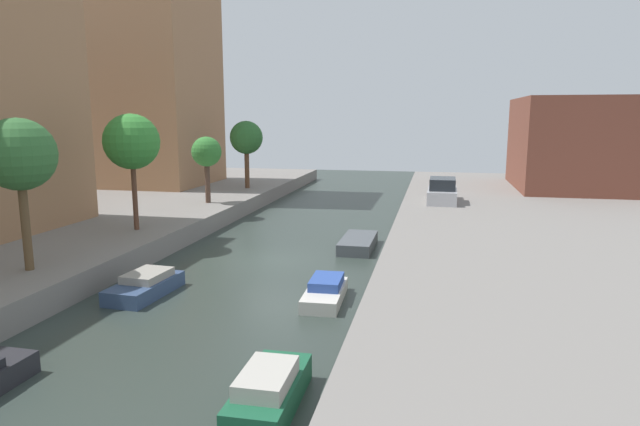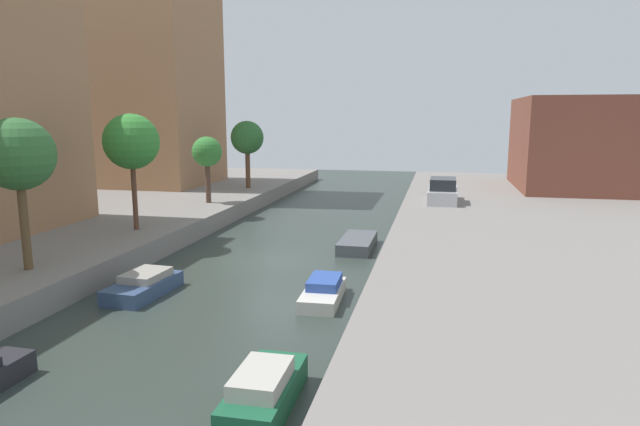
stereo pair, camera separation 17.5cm
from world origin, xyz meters
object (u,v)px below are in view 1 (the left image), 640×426
Objects in this scene: moored_boat_right_1 at (269,391)px; moored_boat_left_2 at (145,286)px; street_tree_3 at (207,153)px; moored_boat_right_3 at (358,243)px; street_tree_4 at (246,138)px; street_tree_1 at (19,156)px; low_block_right at (587,144)px; moored_boat_right_2 at (325,292)px; parked_car at (442,192)px; apartment_tower_far at (141,46)px; street_tree_2 at (132,142)px.

moored_boat_left_2 is at bearing 135.84° from moored_boat_right_1.
moored_boat_right_3 is (10.48, -6.06, -3.88)m from street_tree_3.
street_tree_1 is at bearing -90.00° from street_tree_4.
low_block_right reaches higher than moored_boat_left_2.
moored_boat_right_3 is (0.04, 7.84, -0.05)m from moored_boat_right_2.
moored_boat_right_3 is at bearing 42.56° from street_tree_1.
parked_car is 1.42× the size of moored_boat_right_2.
apartment_tower_far is 31.82m from moored_boat_right_2.
street_tree_3 is 1.12× the size of moored_boat_right_3.
street_tree_1 is (-25.05, -28.03, 0.68)m from low_block_right.
street_tree_1 is 1.06× the size of street_tree_4.
parked_car is 1.19× the size of moored_boat_right_3.
moored_boat_right_1 is at bearing -63.32° from street_tree_3.
low_block_right is at bearing 26.25° from street_tree_3.
moored_boat_left_2 is at bearing 14.52° from street_tree_1.
parked_car is (14.53, 3.45, -2.51)m from street_tree_3.
street_tree_3 is 1.28× the size of moored_boat_left_2.
low_block_right is at bearing 51.97° from moored_boat_left_2.
apartment_tower_far is at bearing 167.80° from parked_car.
parked_car is 21.04m from moored_boat_left_2.
moored_boat_left_2 is (-10.61, -18.12, -1.30)m from parked_car.
street_tree_2 is at bearing 122.48° from moored_boat_left_2.
street_tree_4 is (8.95, -1.16, -7.10)m from apartment_tower_far.
street_tree_2 is 8.58m from street_tree_3.
low_block_right is 3.36× the size of moored_boat_left_2.
moored_boat_right_2 is at bearing 6.72° from moored_boat_left_2.
parked_car is at bearing 76.72° from moored_boat_right_2.
apartment_tower_far is 4.05× the size of street_tree_1.
moored_boat_left_2 is (3.92, -14.67, -3.81)m from street_tree_3.
moored_boat_right_1 is at bearing -88.23° from moored_boat_right_2.
apartment_tower_far is at bearing 143.10° from moored_boat_right_3.
low_block_right is 2.62× the size of street_tree_3.
moored_boat_right_3 is (-4.05, -9.51, -1.37)m from parked_car.
street_tree_1 is 23.05m from street_tree_4.
street_tree_2 reaches higher than moored_boat_left_2.
street_tree_2 reaches higher than parked_car.
apartment_tower_far is 7.00× the size of moored_boat_right_2.
street_tree_3 is at bearing 90.00° from street_tree_2.
street_tree_3 is at bearing -153.75° from low_block_right.
street_tree_3 is at bearing 104.95° from moored_boat_left_2.
street_tree_2 is 1.49× the size of moored_boat_right_3.
low_block_right is 2.15× the size of street_tree_4.
moored_boat_right_1 is at bearing -44.16° from moored_boat_left_2.
moored_boat_right_2 is at bearing -119.11° from low_block_right.
moored_boat_right_2 is (19.38, -22.43, -11.55)m from apartment_tower_far.
apartment_tower_far is at bearing 136.38° from street_tree_3.
street_tree_1 is (8.95, -24.21, -6.81)m from apartment_tower_far.
apartment_tower_far is 28.92m from moored_boat_left_2.
moored_boat_right_1 is at bearing -98.92° from parked_car.
street_tree_3 is (8.95, -8.53, -7.72)m from apartment_tower_far.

